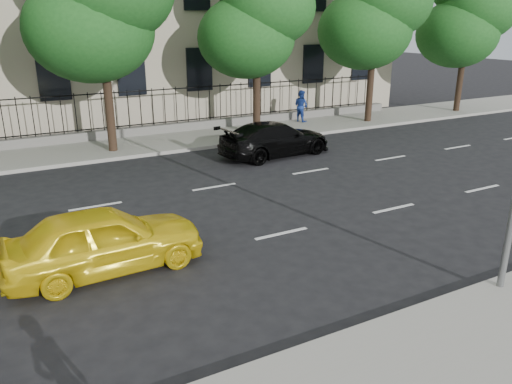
{
  "coord_description": "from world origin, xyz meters",
  "views": [
    {
      "loc": [
        -6.44,
        -8.06,
        5.47
      ],
      "look_at": [
        -0.51,
        3.0,
        1.12
      ],
      "focal_mm": 35.0,
      "sensor_mm": 36.0,
      "label": 1
    }
  ],
  "objects": [
    {
      "name": "far_sidewalk",
      "position": [
        0.0,
        14.0,
        0.07
      ],
      "size": [
        60.0,
        4.0,
        0.15
      ],
      "primitive_type": "cube",
      "color": "gray",
      "rests_on": "ground"
    },
    {
      "name": "tree_e",
      "position": [
        12.04,
        13.36,
        6.2
      ],
      "size": [
        5.71,
        5.31,
        9.46
      ],
      "color": "#382619",
      "rests_on": "far_sidewalk"
    },
    {
      "name": "tree_f",
      "position": [
        19.04,
        13.36,
        5.88
      ],
      "size": [
        5.52,
        5.12,
        9.01
      ],
      "color": "#382619",
      "rests_on": "far_sidewalk"
    },
    {
      "name": "tree_d",
      "position": [
        5.04,
        13.36,
        5.84
      ],
      "size": [
        5.34,
        4.94,
        8.84
      ],
      "color": "#382619",
      "rests_on": "far_sidewalk"
    },
    {
      "name": "ground",
      "position": [
        0.0,
        0.0,
        0.0
      ],
      "size": [
        120.0,
        120.0,
        0.0
      ],
      "primitive_type": "plane",
      "color": "black",
      "rests_on": "ground"
    },
    {
      "name": "iron_fence",
      "position": [
        0.0,
        15.7,
        0.65
      ],
      "size": [
        30.0,
        0.5,
        2.2
      ],
      "color": "slate",
      "rests_on": "far_sidewalk"
    },
    {
      "name": "near_sidewalk",
      "position": [
        0.0,
        -4.0,
        0.07
      ],
      "size": [
        60.0,
        4.0,
        0.15
      ],
      "primitive_type": "cube",
      "color": "gray",
      "rests_on": "ground"
    },
    {
      "name": "pedestrian_far",
      "position": [
        8.62,
        14.81,
        1.01
      ],
      "size": [
        0.86,
        0.98,
        1.71
      ],
      "primitive_type": "imported",
      "rotation": [
        0.0,
        0.0,
        1.86
      ],
      "color": "navy",
      "rests_on": "far_sidewalk"
    },
    {
      "name": "lane_markings",
      "position": [
        0.0,
        4.75,
        0.01
      ],
      "size": [
        49.6,
        4.62,
        0.01
      ],
      "primitive_type": null,
      "color": "silver",
      "rests_on": "ground"
    },
    {
      "name": "yellow_taxi",
      "position": [
        -4.61,
        2.65,
        0.76
      ],
      "size": [
        4.53,
        1.98,
        1.52
      ],
      "primitive_type": "imported",
      "rotation": [
        0.0,
        0.0,
        1.61
      ],
      "color": "yellow",
      "rests_on": "ground"
    },
    {
      "name": "black_sedan",
      "position": [
        3.98,
        9.66,
        0.72
      ],
      "size": [
        5.18,
        2.55,
        1.45
      ],
      "primitive_type": "imported",
      "rotation": [
        0.0,
        0.0,
        1.68
      ],
      "color": "black",
      "rests_on": "ground"
    }
  ]
}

